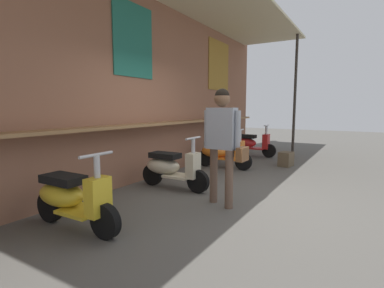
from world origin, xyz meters
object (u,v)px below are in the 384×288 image
(scooter_yellow, at_px, (70,197))
(scooter_orange, at_px, (221,152))
(scooter_cream, at_px, (170,167))
(merchandise_crate, at_px, (286,159))
(scooter_red, at_px, (250,143))
(shopper_with_handbag, at_px, (223,135))

(scooter_yellow, xyz_separation_m, scooter_orange, (4.24, -0.00, 0.00))
(scooter_cream, height_order, merchandise_crate, scooter_cream)
(scooter_yellow, height_order, scooter_red, same)
(scooter_yellow, distance_m, scooter_orange, 4.24)
(scooter_yellow, relative_size, scooter_red, 1.00)
(scooter_yellow, xyz_separation_m, scooter_cream, (2.10, 0.00, 0.00))
(scooter_cream, relative_size, scooter_red, 1.00)
(scooter_red, bearing_deg, merchandise_crate, -40.09)
(scooter_red, distance_m, merchandise_crate, 1.71)
(merchandise_crate, bearing_deg, scooter_yellow, 165.87)
(scooter_yellow, distance_m, scooter_red, 6.34)
(scooter_orange, relative_size, shopper_with_handbag, 0.80)
(merchandise_crate, bearing_deg, scooter_orange, 127.81)
(scooter_cream, xyz_separation_m, shopper_with_handbag, (-0.37, -1.21, 0.69))
(scooter_yellow, height_order, shopper_with_handbag, shopper_with_handbag)
(scooter_cream, bearing_deg, scooter_red, 89.79)
(scooter_orange, bearing_deg, merchandise_crate, 35.73)
(scooter_cream, bearing_deg, merchandise_crate, 67.10)
(scooter_cream, distance_m, merchandise_crate, 3.45)
(scooter_orange, xyz_separation_m, merchandise_crate, (1.03, -1.33, -0.21))
(scooter_yellow, height_order, scooter_orange, same)
(scooter_yellow, relative_size, scooter_cream, 1.00)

